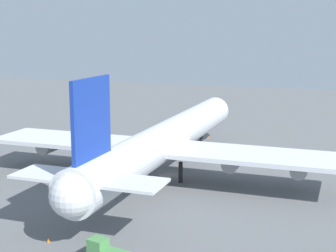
% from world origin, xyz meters
% --- Properties ---
extents(ground_plane, '(280.79, 280.79, 0.00)m').
position_xyz_m(ground_plane, '(0.00, 0.00, 0.00)').
color(ground_plane, slate).
extents(cargo_airplane, '(70.20, 61.25, 19.59)m').
position_xyz_m(cargo_airplane, '(-0.44, -0.00, 6.50)').
color(cargo_airplane, silver).
rests_on(cargo_airplane, ground_plane).
extents(pushback_tractor, '(2.93, 5.13, 2.41)m').
position_xyz_m(pushback_tractor, '(-33.67, -4.90, 1.14)').
color(pushback_tractor, '#4C8C4C').
rests_on(pushback_tractor, ground_plane).
extents(safety_cone_nose, '(0.42, 0.42, 0.60)m').
position_xyz_m(safety_cone_nose, '(31.59, 1.51, 0.30)').
color(safety_cone_nose, orange).
rests_on(safety_cone_nose, ground_plane).
extents(safety_cone_tail, '(0.40, 0.40, 0.58)m').
position_xyz_m(safety_cone_tail, '(-31.59, 3.91, 0.29)').
color(safety_cone_tail, orange).
rests_on(safety_cone_tail, ground_plane).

